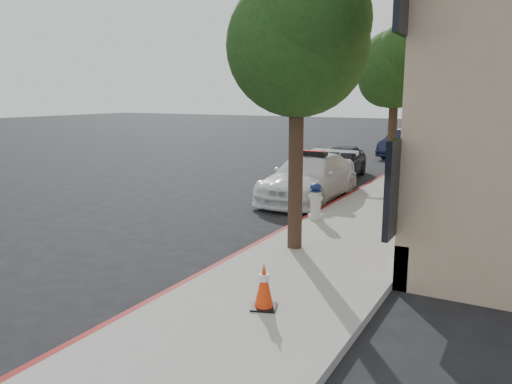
{
  "coord_description": "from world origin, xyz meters",
  "views": [
    {
      "loc": [
        7.03,
        -11.23,
        3.3
      ],
      "look_at": [
        1.37,
        -0.9,
        1.0
      ],
      "focal_mm": 35.0,
      "sensor_mm": 36.0,
      "label": 1
    }
  ],
  "objects_px": {
    "police_car": "(309,177)",
    "fire_hydrant": "(315,201)",
    "parked_car_mid": "(340,161)",
    "parked_car_far": "(405,143)",
    "traffic_cone": "(264,286)"
  },
  "relations": [
    {
      "from": "parked_car_far",
      "to": "fire_hydrant",
      "type": "height_order",
      "value": "parked_car_far"
    },
    {
      "from": "police_car",
      "to": "parked_car_far",
      "type": "height_order",
      "value": "police_car"
    },
    {
      "from": "police_car",
      "to": "parked_car_far",
      "type": "bearing_deg",
      "value": 89.02
    },
    {
      "from": "parked_car_far",
      "to": "fire_hydrant",
      "type": "distance_m",
      "value": 15.59
    },
    {
      "from": "police_car",
      "to": "fire_hydrant",
      "type": "distance_m",
      "value": 3.13
    },
    {
      "from": "police_car",
      "to": "traffic_cone",
      "type": "xyz_separation_m",
      "value": [
        2.76,
        -8.32,
        -0.22
      ]
    },
    {
      "from": "parked_car_far",
      "to": "parked_car_mid",
      "type": "bearing_deg",
      "value": -88.99
    },
    {
      "from": "traffic_cone",
      "to": "police_car",
      "type": "bearing_deg",
      "value": 108.33
    },
    {
      "from": "police_car",
      "to": "parked_car_far",
      "type": "distance_m",
      "value": 12.73
    },
    {
      "from": "parked_car_mid",
      "to": "parked_car_far",
      "type": "xyz_separation_m",
      "value": [
        0.77,
        8.15,
        0.06
      ]
    },
    {
      "from": "police_car",
      "to": "parked_car_mid",
      "type": "relative_size",
      "value": 1.25
    },
    {
      "from": "parked_car_far",
      "to": "traffic_cone",
      "type": "xyz_separation_m",
      "value": [
        2.56,
        -21.05,
        -0.23
      ]
    },
    {
      "from": "parked_car_far",
      "to": "traffic_cone",
      "type": "relative_size",
      "value": 6.28
    },
    {
      "from": "police_car",
      "to": "parked_car_mid",
      "type": "bearing_deg",
      "value": 97.03
    },
    {
      "from": "police_car",
      "to": "traffic_cone",
      "type": "distance_m",
      "value": 8.77
    }
  ]
}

